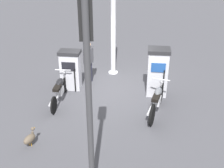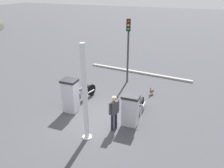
# 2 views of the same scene
# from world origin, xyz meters

# --- Properties ---
(ground_plane) EXTENTS (120.00, 120.00, 0.00)m
(ground_plane) POSITION_xyz_m (0.00, 0.00, 0.00)
(ground_plane) COLOR #424247
(fuel_pump_near) EXTENTS (0.57, 0.78, 1.48)m
(fuel_pump_near) POSITION_xyz_m (-0.00, -1.56, 0.75)
(fuel_pump_near) COLOR silver
(fuel_pump_near) RESTS_ON ground
(fuel_pump_far) EXTENTS (0.67, 0.77, 1.72)m
(fuel_pump_far) POSITION_xyz_m (-0.00, 1.57, 0.87)
(fuel_pump_far) COLOR silver
(fuel_pump_far) RESTS_ON ground
(motorcycle_near_pump) EXTENTS (2.06, 0.56, 0.92)m
(motorcycle_near_pump) POSITION_xyz_m (0.99, -1.69, 0.46)
(motorcycle_near_pump) COLOR black
(motorcycle_near_pump) RESTS_ON ground
(motorcycle_far_pump) EXTENTS (1.96, 0.68, 0.97)m
(motorcycle_far_pump) POSITION_xyz_m (1.28, 1.58, 0.47)
(motorcycle_far_pump) COLOR black
(motorcycle_far_pump) RESTS_ON ground
(attendant_person) EXTENTS (0.55, 0.34, 1.64)m
(attendant_person) POSITION_xyz_m (-0.62, -1.03, 0.94)
(attendant_person) COLOR #1E1E2D
(attendant_person) RESTS_ON ground
(wandering_duck) EXTENTS (0.48, 0.31, 0.49)m
(wandering_duck) POSITION_xyz_m (3.43, -1.73, 0.24)
(wandering_duck) COLOR brown
(wandering_duck) RESTS_ON ground
(roadside_traffic_light) EXTENTS (0.40, 0.28, 4.08)m
(roadside_traffic_light) POSITION_xyz_m (4.57, 0.20, 2.77)
(roadside_traffic_light) COLOR #38383A
(roadside_traffic_light) RESTS_ON ground
(canopy_support_pole) EXTENTS (0.40, 0.40, 4.04)m
(canopy_support_pole) POSITION_xyz_m (-1.62, -0.23, 1.94)
(canopy_support_pole) COLOR silver
(canopy_support_pole) RESTS_ON ground
(road_edge_kerb) EXTENTS (0.77, 7.64, 0.12)m
(road_edge_kerb) POSITION_xyz_m (6.47, 0.00, 0.06)
(road_edge_kerb) COLOR #9E9E93
(road_edge_kerb) RESTS_ON ground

